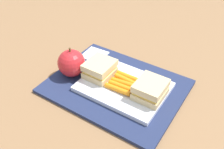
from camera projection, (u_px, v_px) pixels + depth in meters
ground_plane at (116, 88)px, 0.71m from camera, size 2.40×2.40×0.00m
lunchbag_mat at (116, 86)px, 0.71m from camera, size 0.36×0.28×0.01m
food_tray at (124, 87)px, 0.69m from camera, size 0.23×0.17×0.01m
sandwich_half_left at (150, 90)px, 0.64m from camera, size 0.07×0.08×0.04m
sandwich_half_right at (100, 69)px, 0.71m from camera, size 0.07×0.08×0.04m
carrot_sticks_bundle at (124, 83)px, 0.69m from camera, size 0.08×0.07×0.02m
apple at (71, 63)px, 0.72m from camera, size 0.08×0.08×0.09m
paper_napkin at (95, 55)px, 0.82m from camera, size 0.07×0.07×0.00m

